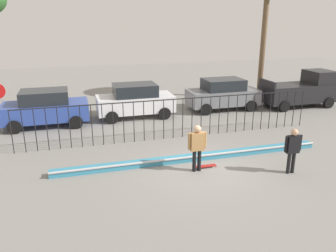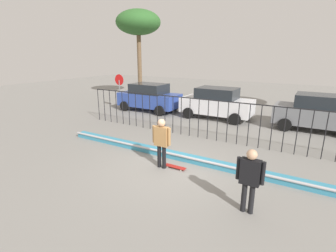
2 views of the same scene
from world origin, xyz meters
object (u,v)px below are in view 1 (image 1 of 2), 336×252
object	(u,v)px
parked_car_white	(135,100)
parked_car_gray	(223,94)
camera_operator	(293,147)
parked_car_blue	(46,108)
skateboarder	(197,144)
skateboard	(206,166)
pickup_truck	(302,90)

from	to	relation	value
parked_car_white	parked_car_gray	xyz separation A→B (m)	(5.48, 0.15, 0.00)
camera_operator	parked_car_white	distance (m)	9.74
parked_car_blue	parked_car_white	size ratio (longest dim) A/B	1.00
skateboarder	parked_car_gray	xyz separation A→B (m)	(4.67, 7.89, -0.10)
skateboard	pickup_truck	bearing A→B (deg)	19.03
camera_operator	skateboard	bearing A→B (deg)	29.71
parked_car_gray	pickup_truck	distance (m)	5.22
skateboard	parked_car_blue	world-z (taller)	parked_car_blue
parked_car_gray	skateboard	bearing A→B (deg)	-117.47
skateboarder	pickup_truck	size ratio (longest dim) A/B	0.38
camera_operator	parked_car_gray	distance (m)	9.12
skateboarder	skateboard	bearing A→B (deg)	28.31
pickup_truck	parked_car_white	bearing A→B (deg)	174.39
skateboarder	skateboard	distance (m)	1.12
parked_car_gray	skateboarder	bearing A→B (deg)	-119.43
parked_car_white	pickup_truck	distance (m)	10.68
skateboarder	camera_operator	bearing A→B (deg)	-11.41
parked_car_white	parked_car_gray	world-z (taller)	same
skateboarder	parked_car_white	xyz separation A→B (m)	(-0.82, 7.74, -0.10)
camera_operator	parked_car_blue	bearing A→B (deg)	10.58
parked_car_gray	pickup_truck	bearing A→B (deg)	-5.72
pickup_truck	parked_car_blue	bearing A→B (deg)	176.49
camera_operator	skateboarder	bearing A→B (deg)	35.47
skateboarder	parked_car_gray	distance (m)	9.17
skateboard	camera_operator	distance (m)	3.23
skateboard	parked_car_blue	xyz separation A→B (m)	(-6.07, 7.22, 0.91)
skateboarder	skateboard	size ratio (longest dim) A/B	2.23
skateboard	parked_car_blue	bearing A→B (deg)	112.07
parked_car_blue	parked_car_white	bearing A→B (deg)	0.20
skateboard	pickup_truck	size ratio (longest dim) A/B	0.17
camera_operator	parked_car_gray	bearing A→B (deg)	-44.60
skateboard	parked_car_blue	size ratio (longest dim) A/B	0.19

